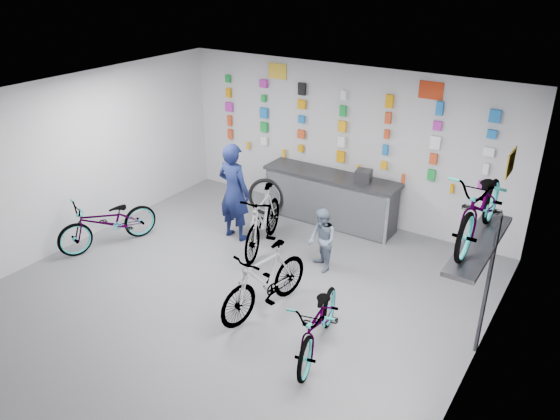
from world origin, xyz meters
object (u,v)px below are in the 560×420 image
Objects in this scene: counter at (330,199)px; bike_left at (108,222)px; bike_right at (319,322)px; customer at (322,240)px; bike_service at (263,220)px; clerk at (234,192)px; bike_center at (265,280)px.

counter is 1.48× the size of bike_left.
bike_right is 2.09m from customer.
counter is 2.48× the size of customer.
bike_service reaches higher than bike_left.
clerk reaches higher than customer.
bike_left is 2.77m from bike_service.
bike_service reaches higher than bike_right.
customer is at bearing -66.05° from counter.
bike_left is at bearing -120.22° from customer.
bike_left is 1.67× the size of customer.
bike_right is at bearing -63.90° from counter.
customer is at bearing -19.31° from bike_service.
counter is 1.66m from bike_service.
bike_right is at bearing 148.49° from clerk.
customer reaches higher than counter.
clerk is at bearing 131.56° from bike_right.
counter reaches higher than bike_right.
bike_service is 1.71× the size of customer.
clerk reaches higher than counter.
customer is at bearing 95.09° from bike_center.
counter is 1.56× the size of bike_center.
clerk is 1.68× the size of customer.
counter is at bearing 66.42° from bike_left.
bike_service is (-1.10, 1.55, 0.04)m from bike_center.
bike_center is 0.95× the size of clerk.
bike_right is at bearing 13.92° from bike_left.
bike_right is 3.53m from clerk.
bike_right is at bearing -22.93° from customer.
clerk is (-1.17, -1.51, 0.43)m from counter.
bike_service is 0.77m from clerk.
bike_center is at bearing -79.04° from counter.
bike_left is (-2.86, -3.02, -0.01)m from counter.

